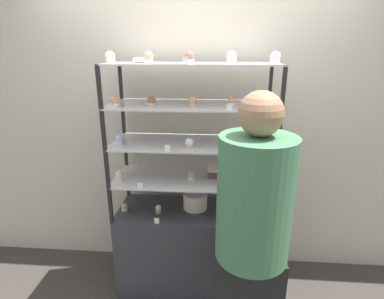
{
  "coord_description": "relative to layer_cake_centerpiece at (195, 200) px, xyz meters",
  "views": [
    {
      "loc": [
        0.16,
        -2.1,
        1.92
      ],
      "look_at": [
        0.0,
        0.0,
        1.22
      ],
      "focal_mm": 28.0,
      "sensor_mm": 36.0,
      "label": 1
    }
  ],
  "objects": [
    {
      "name": "display_riser_middle",
      "position": [
        -0.02,
        -0.03,
        0.48
      ],
      "size": [
        1.17,
        0.47,
        0.28
      ],
      "color": "black",
      "rests_on": "display_riser_lower"
    },
    {
      "name": "price_tag_3",
      "position": [
        0.23,
        -0.25,
        0.8
      ],
      "size": [
        0.04,
        0.0,
        0.04
      ],
      "color": "white",
      "rests_on": "display_riser_upper"
    },
    {
      "name": "cupcake_16",
      "position": [
        -0.3,
        -0.14,
        1.09
      ],
      "size": [
        0.07,
        0.07,
        0.08
      ],
      "color": "white",
      "rests_on": "display_riser_top"
    },
    {
      "name": "cupcake_0",
      "position": [
        -0.55,
        -0.09,
        -0.04
      ],
      "size": [
        0.05,
        0.05,
        0.06
      ],
      "color": "beige",
      "rests_on": "display_base"
    },
    {
      "name": "price_tag_1",
      "position": [
        -0.37,
        -0.25,
        0.24
      ],
      "size": [
        0.04,
        0.0,
        0.04
      ],
      "color": "white",
      "rests_on": "display_riser_lower"
    },
    {
      "name": "donut_glazed",
      "position": [
        -0.36,
        -0.02,
        1.07
      ],
      "size": [
        0.13,
        0.13,
        0.03
      ],
      "color": "#EFE5CC",
      "rests_on": "display_riser_top"
    },
    {
      "name": "display_base",
      "position": [
        -0.02,
        -0.03,
        -0.43
      ],
      "size": [
        1.17,
        0.47,
        0.72
      ],
      "color": "#333338",
      "rests_on": "ground_plane"
    },
    {
      "name": "cupcake_12",
      "position": [
        -0.01,
        -0.12,
        0.81
      ],
      "size": [
        0.06,
        0.06,
        0.07
      ],
      "color": "#CCB28C",
      "rests_on": "display_riser_upper"
    },
    {
      "name": "price_tag_2",
      "position": [
        -0.17,
        -0.25,
        0.52
      ],
      "size": [
        0.04,
        0.0,
        0.04
      ],
      "color": "white",
      "rests_on": "display_riser_middle"
    },
    {
      "name": "cupcake_6",
      "position": [
        0.5,
        -0.09,
        0.25
      ],
      "size": [
        0.06,
        0.06,
        0.07
      ],
      "color": "white",
      "rests_on": "display_riser_lower"
    },
    {
      "name": "sheet_cake_frosted",
      "position": [
        0.2,
        0.02,
        0.25
      ],
      "size": [
        0.2,
        0.15,
        0.06
      ],
      "color": "brown",
      "rests_on": "display_riser_lower"
    },
    {
      "name": "layer_cake_centerpiece",
      "position": [
        0.0,
        0.0,
        0.0
      ],
      "size": [
        0.2,
        0.2,
        0.13
      ],
      "color": "beige",
      "rests_on": "display_base"
    },
    {
      "name": "cupcake_7",
      "position": [
        -0.55,
        -0.1,
        0.53
      ],
      "size": [
        0.06,
        0.06,
        0.07
      ],
      "color": "white",
      "rests_on": "display_riser_middle"
    },
    {
      "name": "cupcake_5",
      "position": [
        -0.02,
        -0.08,
        0.25
      ],
      "size": [
        0.06,
        0.06,
        0.07
      ],
      "color": "white",
      "rests_on": "display_riser_lower"
    },
    {
      "name": "cupcake_11",
      "position": [
        -0.29,
        -0.12,
        0.81
      ],
      "size": [
        0.06,
        0.06,
        0.07
      ],
      "color": "#CCB28C",
      "rests_on": "display_riser_upper"
    },
    {
      "name": "cupcake_14",
      "position": [
        0.51,
        -0.14,
        0.81
      ],
      "size": [
        0.06,
        0.06,
        0.07
      ],
      "color": "white",
      "rests_on": "display_riser_upper"
    },
    {
      "name": "cupcake_15",
      "position": [
        -0.56,
        -0.12,
        1.09
      ],
      "size": [
        0.07,
        0.07,
        0.08
      ],
      "color": "beige",
      "rests_on": "display_riser_top"
    },
    {
      "name": "display_riser_top",
      "position": [
        -0.02,
        -0.03,
        1.04
      ],
      "size": [
        1.17,
        0.47,
        0.28
      ],
      "color": "black",
      "rests_on": "display_riser_upper"
    },
    {
      "name": "price_tag_0",
      "position": [
        -0.27,
        -0.25,
        -0.05
      ],
      "size": [
        0.04,
        0.0,
        0.04
      ],
      "color": "white",
      "rests_on": "display_base"
    },
    {
      "name": "cupcake_3",
      "position": [
        0.51,
        -0.08,
        -0.04
      ],
      "size": [
        0.05,
        0.05,
        0.06
      ],
      "color": "beige",
      "rests_on": "display_base"
    },
    {
      "name": "display_riser_lower",
      "position": [
        -0.02,
        -0.03,
        0.2
      ],
      "size": [
        1.17,
        0.47,
        0.28
      ],
      "color": "black",
      "rests_on": "display_base"
    },
    {
      "name": "cupcake_1",
      "position": [
        -0.28,
        -0.09,
        -0.04
      ],
      "size": [
        0.05,
        0.05,
        0.06
      ],
      "color": "#CCB28C",
      "rests_on": "display_base"
    },
    {
      "name": "cupcake_13",
      "position": [
        0.25,
        -0.1,
        0.81
      ],
      "size": [
        0.06,
        0.06,
        0.07
      ],
      "color": "beige",
      "rests_on": "display_riser_upper"
    },
    {
      "name": "back_wall",
      "position": [
        -0.02,
        0.35,
        0.52
      ],
      "size": [
        8.0,
        0.05,
        2.6
      ],
      "color": "beige",
      "rests_on": "ground_plane"
    },
    {
      "name": "customer_figure",
      "position": [
        0.36,
        -0.67,
        0.15
      ],
      "size": [
        0.41,
        0.41,
        1.74
      ],
      "color": "black",
      "rests_on": "ground_plane"
    },
    {
      "name": "cupcake_2",
      "position": [
        0.25,
        -0.11,
        -0.04
      ],
      "size": [
        0.05,
        0.05,
        0.06
      ],
      "color": "#CCB28C",
      "rests_on": "display_base"
    },
    {
      "name": "cupcake_9",
      "position": [
        0.51,
        -0.14,
        0.53
      ],
      "size": [
        0.06,
        0.06,
        0.07
      ],
      "color": "beige",
      "rests_on": "display_riser_middle"
    },
    {
      "name": "cupcake_17",
      "position": [
        -0.04,
        -0.1,
        1.09
      ],
      "size": [
        0.07,
        0.07,
        0.08
      ],
      "color": "white",
      "rests_on": "display_riser_top"
    },
    {
      "name": "cupcake_4",
      "position": [
        -0.56,
        -0.12,
        0.25
      ],
      "size": [
        0.06,
        0.06,
        0.07
      ],
      "color": "white",
      "rests_on": "display_riser_lower"
    },
    {
      "name": "ground_plane",
      "position": [
        -0.02,
        -0.03,
        -0.78
      ],
      "size": [
        20.0,
        20.0,
        0.0
      ],
      "primitive_type": "plane",
      "color": "#38332D"
    },
    {
      "name": "cupcake_10",
      "position": [
        -0.54,
        -0.16,
        0.81
      ],
      "size": [
        0.06,
        0.06,
        0.07
      ],
      "color": "white",
      "rests_on": "display_riser_upper"
    },
    {
      "name": "display_riser_upper",
      "position": [
        -0.02,
        -0.03,
        0.76
      ],
      "size": [
        1.17,
        0.47,
        0.28
      ],
      "color": "black",
      "rests_on": "display_riser_middle"
    },
    {
      "name": "cupcake_18",
      "position": [
        0.24,
        -0.11,
        1.09
      ],
      "size": [
        0.07,
        0.07,
        0.08
      ],
      "color": "beige",
      "rests_on": "display_riser_top"
    },
    {
      "name": "cupcake_19",
      "position": [
        0.51,
        -0.13,
        1.09
      ],
      "size": [
        0.07,
        0.07,
        0.08
      ],
      "color": "beige",
      "rests_on": "display_riser_top"
    },
    {
      "name": "cupcake_8",
      "position": [
        -0.03,
        -0.16,
        0.53
      ],
      "size": [
        0.06,
        0.06,
        0.07
      ],
      "color": "#CCB28C",
      "rests_on": "display_riser_middle"
    },
    {
      "name": "price_tag_4",
      "position": [
        -0.05,
        -0.25,
        1.08
      ],
      "size": [
        0.04,
        0.0,
        0.04
      ],
      "color": "white",
      "rests_on": "display_riser_top"
    }
  ]
}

